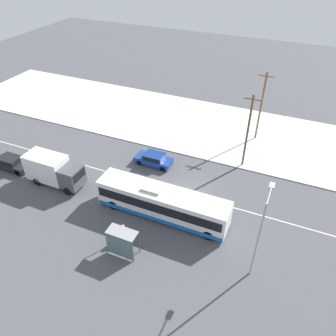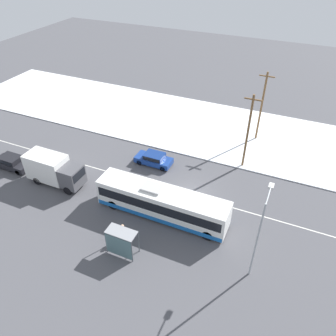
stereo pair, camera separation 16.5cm
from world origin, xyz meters
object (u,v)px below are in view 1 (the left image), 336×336
(city_bus, at_px, (162,203))
(utility_pole_roadside, at_px, (248,131))
(utility_pole_snowlot, at_px, (261,106))
(sedan_car, at_px, (154,159))
(streetlamp, at_px, (261,227))
(pedestrian_at_stop, at_px, (123,231))
(parked_car_near_truck, at_px, (11,162))
(bus_shelter, at_px, (121,241))
(box_truck, at_px, (53,170))

(city_bus, xyz_separation_m, utility_pole_roadside, (5.06, 10.83, 2.98))
(utility_pole_snowlot, bearing_deg, sedan_car, -132.75)
(streetlamp, bearing_deg, pedestrian_at_stop, -172.26)
(utility_pole_roadside, bearing_deg, pedestrian_at_stop, -114.59)
(parked_car_near_truck, height_order, bus_shelter, bus_shelter)
(box_truck, xyz_separation_m, pedestrian_at_stop, (10.47, -3.93, -0.66))
(bus_shelter, bearing_deg, box_truck, 154.28)
(sedan_car, distance_m, pedestrian_at_stop, 11.41)
(parked_car_near_truck, bearing_deg, utility_pole_roadside, 24.74)
(box_truck, bearing_deg, sedan_car, 42.00)
(pedestrian_at_stop, height_order, bus_shelter, bus_shelter)
(city_bus, xyz_separation_m, utility_pole_snowlot, (5.21, 17.27, 3.05))
(pedestrian_at_stop, distance_m, utility_pole_roadside, 16.78)
(streetlamp, bearing_deg, bus_shelter, -164.09)
(city_bus, xyz_separation_m, box_truck, (-12.25, -0.17, 0.23))
(box_truck, relative_size, bus_shelter, 2.47)
(utility_pole_roadside, height_order, utility_pole_snowlot, utility_pole_snowlot)
(utility_pole_roadside, bearing_deg, sedan_car, -157.77)
(parked_car_near_truck, xyz_separation_m, utility_pole_snowlot, (23.71, 17.29, 3.78))
(utility_pole_roadside, bearing_deg, utility_pole_snowlot, 88.59)
(utility_pole_snowlot, bearing_deg, box_truck, -135.04)
(box_truck, xyz_separation_m, sedan_car, (8.00, 7.20, -0.99))
(parked_car_near_truck, distance_m, bus_shelter, 18.23)
(pedestrian_at_stop, bearing_deg, parked_car_near_truck, 166.27)
(sedan_car, relative_size, parked_car_near_truck, 0.96)
(pedestrian_at_stop, height_order, utility_pole_roadside, utility_pole_roadside)
(streetlamp, xyz_separation_m, utility_pole_roadside, (-3.93, 13.47, -0.21))
(sedan_car, xyz_separation_m, utility_pole_roadside, (9.31, 3.80, 3.74))
(box_truck, distance_m, bus_shelter, 12.34)
(utility_pole_roadside, xyz_separation_m, utility_pole_snowlot, (0.16, 6.44, 0.07))
(parked_car_near_truck, xyz_separation_m, bus_shelter, (17.36, -5.51, 0.87))
(utility_pole_snowlot, bearing_deg, pedestrian_at_stop, -108.12)
(streetlamp, bearing_deg, utility_pole_roadside, 106.26)
(sedan_car, bearing_deg, utility_pole_roadside, -157.77)
(city_bus, relative_size, streetlamp, 1.67)
(city_bus, bearing_deg, sedan_car, 121.18)
(sedan_car, relative_size, pedestrian_at_stop, 2.34)
(city_bus, xyz_separation_m, sedan_car, (-4.25, 7.03, -0.76))
(pedestrian_at_stop, bearing_deg, city_bus, 66.54)
(streetlamp, height_order, utility_pole_roadside, utility_pole_roadside)
(utility_pole_roadside, bearing_deg, box_truck, -147.55)
(box_truck, height_order, pedestrian_at_stop, box_truck)
(box_truck, relative_size, sedan_car, 1.46)
(sedan_car, height_order, streetlamp, streetlamp)
(box_truck, xyz_separation_m, utility_pole_roadside, (17.31, 11.01, 2.75))
(box_truck, distance_m, parked_car_near_truck, 6.32)
(utility_pole_snowlot, bearing_deg, utility_pole_roadside, -91.41)
(box_truck, xyz_separation_m, utility_pole_snowlot, (17.47, 17.44, 2.81))
(streetlamp, xyz_separation_m, utility_pole_snowlot, (-3.77, 19.91, -0.15))
(city_bus, bearing_deg, parked_car_near_truck, -179.93)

